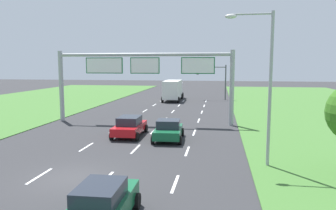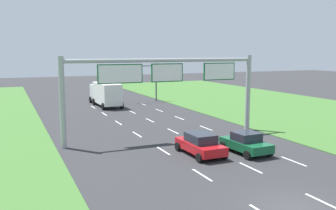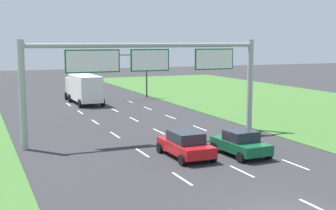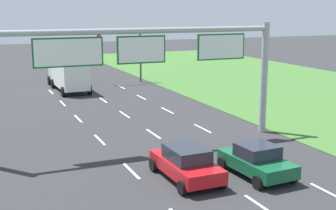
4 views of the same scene
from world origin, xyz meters
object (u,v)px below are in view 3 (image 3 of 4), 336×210
Objects in this scene: car_lead_silver at (241,143)px; traffic_light_mast at (131,66)px; box_truck at (83,88)px; sign_gantry at (148,69)px; car_mid_lane at (185,144)px.

car_lead_silver is 29.68m from traffic_light_mast.
car_lead_silver is 27.62m from box_truck.
sign_gantry is at bearing -90.80° from box_truck.
sign_gantry reaches higher than box_truck.
box_truck is at bearing 94.07° from car_lead_silver.
box_truck is 1.52× the size of traffic_light_mast.
car_mid_lane is at bearing -101.98° from traffic_light_mast.
box_truck is 0.50× the size of sign_gantry.
car_lead_silver is 8.64m from sign_gantry.
car_mid_lane is 26.51m from box_truck.
box_truck is at bearing 89.49° from car_mid_lane.
car_mid_lane is 0.78× the size of traffic_light_mast.
car_mid_lane is 7.18m from sign_gantry.
sign_gantry is at bearing 113.83° from car_lead_silver.
car_mid_lane is 29.30m from traffic_light_mast.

